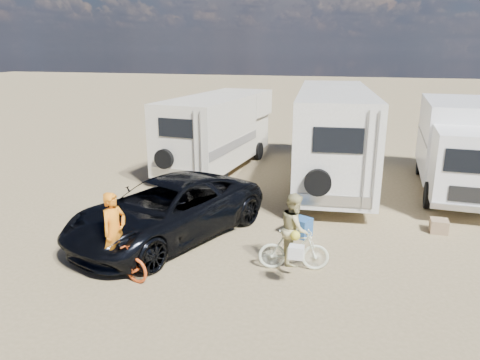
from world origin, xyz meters
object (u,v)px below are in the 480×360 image
(rv_left, at_px, (218,133))
(bike_woman, at_px, (294,250))
(crate, at_px, (439,226))
(bike_man, at_px, (117,257))
(rider_woman, at_px, (294,236))
(rider_man, at_px, (115,239))
(cooler, at_px, (299,227))
(box_truck, at_px, (458,149))
(dark_suv, at_px, (167,210))
(rv_main, at_px, (332,137))

(rv_left, height_order, bike_woman, rv_left)
(crate, bearing_deg, bike_man, -147.18)
(rider_woman, distance_m, crate, 4.43)
(rider_man, bearing_deg, cooler, -31.53)
(rv_left, xyz_separation_m, box_truck, (8.27, -0.71, 0.03))
(box_truck, height_order, crate, box_truck)
(box_truck, bearing_deg, rv_left, 176.87)
(rider_woman, bearing_deg, rv_left, 17.44)
(bike_man, bearing_deg, rider_man, 0.00)
(rv_left, relative_size, bike_man, 4.01)
(bike_man, height_order, crate, bike_man)
(rv_left, distance_m, crate, 8.72)
(dark_suv, relative_size, rider_woman, 3.48)
(cooler, bearing_deg, dark_suv, -139.83)
(box_truck, distance_m, rider_man, 10.98)
(rv_left, height_order, dark_suv, rv_left)
(box_truck, relative_size, rider_woman, 4.23)
(rider_man, bearing_deg, rv_main, -9.13)
(dark_suv, bearing_deg, bike_woman, 7.69)
(rv_left, bearing_deg, rider_woman, -55.63)
(dark_suv, height_order, rider_woman, rider_woman)
(bike_man, bearing_deg, box_truck, -28.32)
(rider_woman, bearing_deg, cooler, -6.53)
(rv_left, bearing_deg, rv_main, -3.86)
(rv_main, height_order, rv_left, rv_main)
(bike_woman, bearing_deg, bike_man, 98.65)
(bike_man, distance_m, crate, 7.87)
(dark_suv, bearing_deg, bike_man, -72.85)
(bike_man, relative_size, rider_woman, 1.08)
(bike_man, bearing_deg, rv_left, 19.91)
(rv_left, distance_m, bike_woman, 8.59)
(rider_man, distance_m, crate, 7.89)
(rv_left, xyz_separation_m, crate, (7.40, -4.45, -1.23))
(bike_man, distance_m, bike_woman, 3.63)
(box_truck, bearing_deg, rv_main, -178.67)
(rv_main, xyz_separation_m, bike_woman, (-0.16, -6.76, -1.15))
(rider_woman, bearing_deg, rider_man, 98.65)
(rv_main, relative_size, bike_man, 5.08)
(dark_suv, distance_m, rider_man, 2.08)
(rv_left, height_order, rider_man, rv_left)
(rv_left, relative_size, bike_woman, 4.36)
(rv_left, xyz_separation_m, rider_woman, (4.18, -7.44, -0.65))
(bike_woman, distance_m, cooler, 1.83)
(rider_man, bearing_deg, dark_suv, 10.28)
(rv_left, bearing_deg, bike_woman, -55.63)
(bike_man, distance_m, rider_woman, 3.64)
(dark_suv, distance_m, rider_woman, 3.33)
(bike_man, bearing_deg, crate, -42.41)
(box_truck, relative_size, rider_man, 3.92)
(rider_woman, bearing_deg, crate, -58.93)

